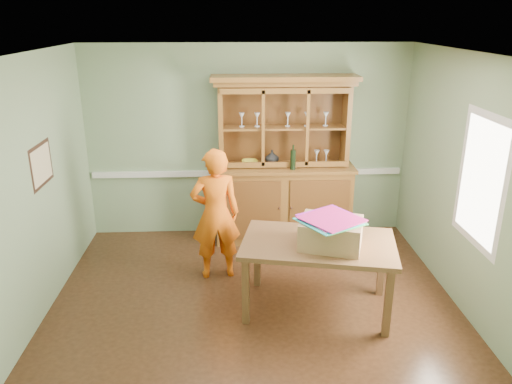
{
  "coord_description": "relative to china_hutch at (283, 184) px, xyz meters",
  "views": [
    {
      "loc": [
        -0.21,
        -4.86,
        3.05
      ],
      "look_at": [
        0.04,
        0.4,
        1.17
      ],
      "focal_mm": 35.0,
      "sensor_mm": 36.0,
      "label": 1
    }
  ],
  "objects": [
    {
      "name": "framed_map",
      "position": [
        -2.72,
        -1.44,
        0.75
      ],
      "size": [
        0.03,
        0.6,
        0.46
      ],
      "color": "#311D13",
      "rests_on": "wall_left"
    },
    {
      "name": "floor",
      "position": [
        -0.49,
        -1.74,
        -0.8
      ],
      "size": [
        4.5,
        4.5,
        0.0
      ],
      "primitive_type": "plane",
      "color": "#4B2C18",
      "rests_on": "ground"
    },
    {
      "name": "china_hutch",
      "position": [
        0.0,
        0.0,
        0.0
      ],
      "size": [
        1.95,
        0.64,
        2.3
      ],
      "color": "brown",
      "rests_on": "floor"
    },
    {
      "name": "chair_rail",
      "position": [
        -0.49,
        0.24,
        0.1
      ],
      "size": [
        4.41,
        0.05,
        0.08
      ],
      "primitive_type": "cube",
      "color": "silver",
      "rests_on": "wall_back"
    },
    {
      "name": "person",
      "position": [
        -0.91,
        -1.09,
        0.0
      ],
      "size": [
        0.64,
        0.46,
        1.61
      ],
      "primitive_type": "imported",
      "rotation": [
        0.0,
        0.0,
        3.28
      ],
      "color": "orange",
      "rests_on": "floor"
    },
    {
      "name": "wall_right",
      "position": [
        1.76,
        -1.74,
        0.55
      ],
      "size": [
        0.0,
        4.0,
        4.0
      ],
      "primitive_type": "plane",
      "rotation": [
        1.57,
        0.0,
        -1.57
      ],
      "color": "gray",
      "rests_on": "floor"
    },
    {
      "name": "wall_front",
      "position": [
        -0.49,
        -3.74,
        0.55
      ],
      "size": [
        4.5,
        0.0,
        4.5
      ],
      "primitive_type": "plane",
      "rotation": [
        -1.57,
        0.0,
        0.0
      ],
      "color": "gray",
      "rests_on": "floor"
    },
    {
      "name": "window_panel",
      "position": [
        1.74,
        -2.04,
        0.7
      ],
      "size": [
        0.03,
        0.96,
        1.36
      ],
      "color": "silver",
      "rests_on": "wall_right"
    },
    {
      "name": "dining_table",
      "position": [
        0.19,
        -1.88,
        -0.1
      ],
      "size": [
        1.75,
        1.26,
        0.8
      ],
      "rotation": [
        0.0,
        0.0,
        -0.2
      ],
      "color": "brown",
      "rests_on": "floor"
    },
    {
      "name": "wall_left",
      "position": [
        -2.74,
        -1.74,
        0.55
      ],
      "size": [
        0.0,
        4.0,
        4.0
      ],
      "primitive_type": "plane",
      "rotation": [
        1.57,
        0.0,
        1.57
      ],
      "color": "gray",
      "rests_on": "floor"
    },
    {
      "name": "cardboard_box",
      "position": [
        0.29,
        -1.98,
        0.14
      ],
      "size": [
        0.73,
        0.65,
        0.29
      ],
      "primitive_type": "cube",
      "rotation": [
        0.0,
        0.0,
        -0.31
      ],
      "color": "#9A734F",
      "rests_on": "dining_table"
    },
    {
      "name": "kite_stack",
      "position": [
        0.27,
        -2.01,
        0.3
      ],
      "size": [
        0.7,
        0.7,
        0.04
      ],
      "rotation": [
        0.0,
        0.0,
        0.52
      ],
      "color": "#3DD15F",
      "rests_on": "cardboard_box"
    },
    {
      "name": "ceiling",
      "position": [
        -0.49,
        -1.74,
        1.9
      ],
      "size": [
        4.5,
        4.5,
        0.0
      ],
      "primitive_type": "plane",
      "rotation": [
        3.14,
        0.0,
        0.0
      ],
      "color": "white",
      "rests_on": "wall_back"
    },
    {
      "name": "wall_back",
      "position": [
        -0.49,
        0.26,
        0.55
      ],
      "size": [
        4.5,
        0.0,
        4.5
      ],
      "primitive_type": "plane",
      "rotation": [
        1.57,
        0.0,
        0.0
      ],
      "color": "gray",
      "rests_on": "floor"
    }
  ]
}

